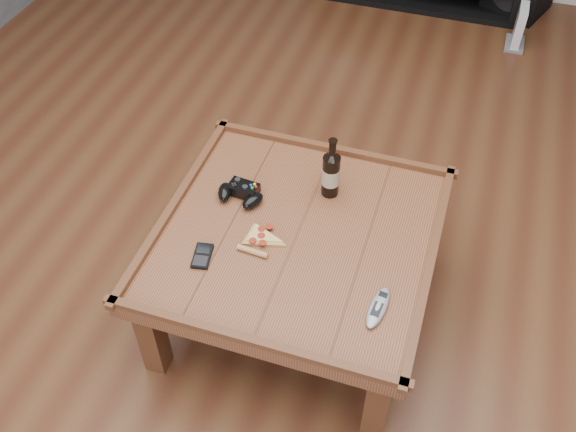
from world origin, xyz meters
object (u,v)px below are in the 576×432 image
(game_controller, at_px, (241,193))
(smartphone, at_px, (202,256))
(coffee_table, at_px, (297,244))
(remote_control, at_px, (378,308))
(pizza_slice, at_px, (260,239))
(game_console, at_px, (519,28))
(beer_bottle, at_px, (331,172))

(game_controller, relative_size, smartphone, 1.67)
(coffee_table, bearing_deg, smartphone, -143.58)
(remote_control, bearing_deg, coffee_table, 152.10)
(remote_control, bearing_deg, game_controller, 156.63)
(game_controller, xyz_separation_m, pizza_slice, (0.14, -0.18, -0.02))
(game_controller, relative_size, game_console, 0.78)
(coffee_table, distance_m, game_controller, 0.30)
(pizza_slice, bearing_deg, game_console, 75.53)
(beer_bottle, distance_m, game_controller, 0.35)
(smartphone, distance_m, remote_control, 0.64)
(beer_bottle, relative_size, game_controller, 1.30)
(smartphone, distance_m, game_console, 2.76)
(coffee_table, distance_m, smartphone, 0.36)
(smartphone, xyz_separation_m, game_console, (0.99, 2.55, -0.34))
(remote_control, distance_m, game_console, 2.62)
(smartphone, xyz_separation_m, remote_control, (0.64, -0.03, 0.01))
(coffee_table, height_order, pizza_slice, coffee_table)
(pizza_slice, bearing_deg, remote_control, -15.14)
(pizza_slice, relative_size, remote_control, 1.19)
(beer_bottle, distance_m, smartphone, 0.58)
(game_controller, height_order, smartphone, game_controller)
(beer_bottle, bearing_deg, game_console, 72.71)
(coffee_table, bearing_deg, game_console, 73.16)
(game_controller, distance_m, pizza_slice, 0.23)
(game_console, bearing_deg, smartphone, -111.45)
(game_console, bearing_deg, pizza_slice, -109.07)
(pizza_slice, height_order, game_console, pizza_slice)
(smartphone, bearing_deg, game_console, 58.14)
(coffee_table, bearing_deg, pizza_slice, -148.29)
(game_controller, distance_m, game_console, 2.46)
(remote_control, bearing_deg, game_console, 88.45)
(game_controller, bearing_deg, beer_bottle, 28.64)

